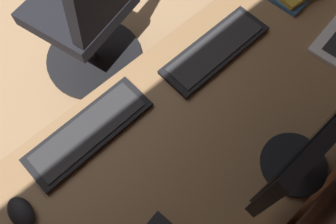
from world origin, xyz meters
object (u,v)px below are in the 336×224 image
(keyboard_main, at_px, (89,131))
(mouse_main, at_px, (21,212))
(drawer_pedestal, at_px, (185,185))
(keyboard_spare, at_px, (215,50))
(office_chair, at_px, (90,15))
(monitor_primary, at_px, (323,136))

(keyboard_main, xyz_separation_m, mouse_main, (0.29, 0.07, 0.01))
(drawer_pedestal, relative_size, keyboard_main, 1.65)
(drawer_pedestal, distance_m, keyboard_spare, 0.56)
(drawer_pedestal, bearing_deg, mouse_main, -23.16)
(keyboard_spare, relative_size, office_chair, 0.43)
(keyboard_spare, bearing_deg, office_chair, -80.21)
(office_chair, bearing_deg, mouse_main, 44.52)
(monitor_primary, distance_m, mouse_main, 0.83)
(monitor_primary, xyz_separation_m, office_chair, (-0.01, -1.11, -0.50))
(monitor_primary, relative_size, office_chair, 0.49)
(keyboard_main, bearing_deg, mouse_main, 13.39)
(keyboard_main, bearing_deg, keyboard_spare, 173.84)
(mouse_main, bearing_deg, keyboard_main, -166.61)
(monitor_primary, bearing_deg, drawer_pedestal, -48.33)
(drawer_pedestal, bearing_deg, keyboard_main, -56.23)
(drawer_pedestal, relative_size, office_chair, 0.72)
(keyboard_spare, distance_m, mouse_main, 0.80)
(monitor_primary, bearing_deg, keyboard_spare, -106.01)
(drawer_pedestal, distance_m, mouse_main, 0.65)
(monitor_primary, xyz_separation_m, keyboard_main, (0.39, -0.50, -0.22))
(drawer_pedestal, height_order, keyboard_main, keyboard_main)
(mouse_main, relative_size, office_chair, 0.11)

